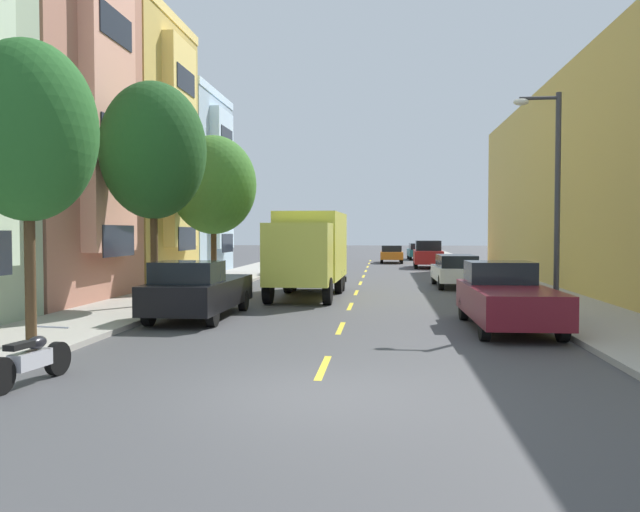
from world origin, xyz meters
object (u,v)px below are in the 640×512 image
delivery_box_truck (309,249)px  parked_pickup_burgundy (506,297)px  parked_wagon_teal (418,251)px  street_tree_second (153,151)px  parked_pickup_black (198,291)px  parked_hatchback_charcoal (316,253)px  parked_hatchback_sky (288,262)px  parked_wagon_white (455,270)px  parked_suv_red (428,254)px  parked_motorcycle (31,360)px  street_tree_third (213,185)px  parked_hatchback_champagne (309,256)px  moving_orange_sedan (391,254)px  street_lamp (552,186)px  parked_hatchback_forest (325,250)px

delivery_box_truck → parked_pickup_burgundy: 10.21m
parked_wagon_teal → street_tree_second: bearing=-105.4°
delivery_box_truck → parked_pickup_black: bearing=-109.9°
parked_pickup_black → parked_pickup_burgundy: same height
parked_hatchback_charcoal → parked_hatchback_sky: bearing=-89.8°
parked_wagon_white → parked_suv_red: 16.22m
parked_pickup_burgundy → parked_motorcycle: parked_pickup_burgundy is taller
parked_hatchback_sky → parked_pickup_burgundy: bearing=-66.3°
parked_pickup_black → parked_motorcycle: 8.34m
street_tree_third → parked_motorcycle: street_tree_third is taller
street_tree_third → parked_hatchback_champagne: street_tree_third is taller
parked_pickup_black → parked_hatchback_champagne: 29.51m
parked_wagon_white → parked_motorcycle: parked_wagon_white is taller
parked_hatchback_charcoal → parked_pickup_black: (0.15, -34.97, 0.07)m
parked_motorcycle → parked_suv_red: bearing=76.0°
parked_pickup_burgundy → parked_hatchback_sky: bearing=113.7°
parked_hatchback_champagne → delivery_box_truck: bearing=-83.4°
parked_hatchback_champagne → parked_pickup_burgundy: bearing=-74.1°
parked_pickup_black → parked_suv_red: parked_suv_red is taller
street_tree_third → parked_pickup_black: 10.61m
street_tree_third → parked_hatchback_sky: (2.00, 9.15, -3.87)m
parked_wagon_teal → parked_hatchback_sky: (-8.72, -22.26, -0.05)m
street_tree_third → moving_orange_sedan: 26.67m
street_lamp → parked_wagon_white: bearing=97.9°
street_lamp → moving_orange_sedan: size_ratio=1.42×
parked_wagon_teal → moving_orange_sedan: 6.81m
parked_hatchback_charcoal → parked_pickup_burgundy: 37.18m
street_tree_second → parked_pickup_burgundy: street_tree_second is taller
parked_wagon_white → parked_hatchback_sky: (-8.83, 7.22, -0.05)m
delivery_box_truck → parked_pickup_black: 7.44m
parked_pickup_burgundy → parked_motorcycle: (-9.10, -7.16, -0.42)m
street_lamp → parked_hatchback_charcoal: street_lamp is taller
parked_wagon_teal → parked_hatchback_sky: bearing=-111.4°
street_lamp → parked_hatchback_sky: (-10.34, 18.15, -3.11)m
parked_hatchback_forest → parked_wagon_teal: bearing=-15.4°
parked_suv_red → parked_hatchback_forest: bearing=119.1°
street_tree_third → parked_hatchback_sky: size_ratio=1.66×
street_tree_third → parked_suv_red: bearing=59.5°
street_tree_second → parked_wagon_teal: 40.63m
delivery_box_truck → parked_pickup_black: (-2.50, -6.93, -1.06)m
street_tree_second → parked_suv_red: size_ratio=1.51×
parked_hatchback_forest → parked_motorcycle: parked_hatchback_forest is taller
parked_pickup_black → parked_hatchback_forest: 43.51m
street_lamp → parked_wagon_white: (-1.51, 10.93, -3.07)m
parked_wagon_teal → parked_hatchback_champagne: same height
moving_orange_sedan → parked_motorcycle: bearing=-98.6°
delivery_box_truck → parked_pickup_burgundy: delivery_box_truck is taller
street_tree_third → delivery_box_truck: bearing=-30.8°
parked_pickup_black → parked_suv_red: (8.57, 27.82, 0.16)m
street_tree_second → parked_hatchback_charcoal: bearing=86.6°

